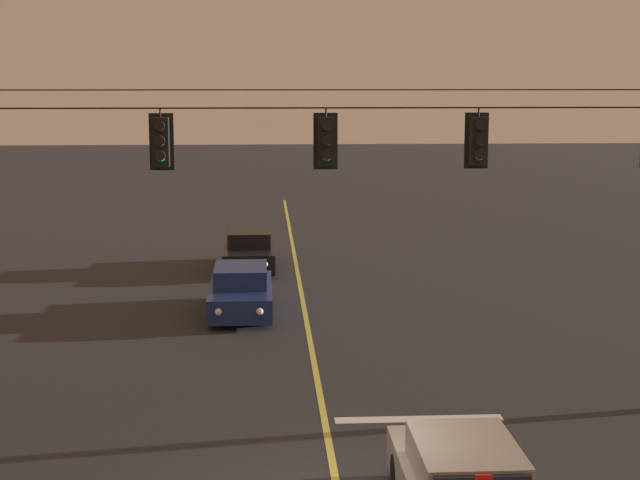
{
  "coord_description": "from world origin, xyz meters",
  "views": [
    {
      "loc": [
        -1.18,
        -14.33,
        6.73
      ],
      "look_at": [
        0.0,
        5.91,
        3.41
      ],
      "focal_mm": 54.8,
      "sensor_mm": 36.0,
      "label": 1
    }
  ],
  "objects_px": {
    "car_oncoming_lead": "(241,291)",
    "car_oncoming_trailing": "(250,251)",
    "traffic_light_centre": "(326,141)",
    "traffic_light_right_inner": "(478,141)",
    "traffic_light_left_inner": "(161,142)"
  },
  "relations": [
    {
      "from": "traffic_light_right_inner",
      "to": "car_oncoming_trailing",
      "type": "distance_m",
      "value": 17.0
    },
    {
      "from": "traffic_light_centre",
      "to": "car_oncoming_trailing",
      "type": "relative_size",
      "value": 0.28
    },
    {
      "from": "traffic_light_centre",
      "to": "traffic_light_right_inner",
      "type": "bearing_deg",
      "value": 0.0
    },
    {
      "from": "traffic_light_right_inner",
      "to": "traffic_light_left_inner",
      "type": "bearing_deg",
      "value": 180.0
    },
    {
      "from": "traffic_light_centre",
      "to": "traffic_light_right_inner",
      "type": "relative_size",
      "value": 1.0
    },
    {
      "from": "traffic_light_left_inner",
      "to": "car_oncoming_trailing",
      "type": "distance_m",
      "value": 16.38
    },
    {
      "from": "traffic_light_centre",
      "to": "traffic_light_left_inner",
      "type": "bearing_deg",
      "value": 180.0
    },
    {
      "from": "car_oncoming_lead",
      "to": "traffic_light_right_inner",
      "type": "bearing_deg",
      "value": -60.34
    },
    {
      "from": "traffic_light_right_inner",
      "to": "car_oncoming_trailing",
      "type": "height_order",
      "value": "traffic_light_right_inner"
    },
    {
      "from": "car_oncoming_trailing",
      "to": "traffic_light_right_inner",
      "type": "bearing_deg",
      "value": -72.88
    },
    {
      "from": "traffic_light_left_inner",
      "to": "car_oncoming_lead",
      "type": "xyz_separation_m",
      "value": [
        1.31,
        8.71,
        -4.9
      ]
    },
    {
      "from": "car_oncoming_lead",
      "to": "car_oncoming_trailing",
      "type": "xyz_separation_m",
      "value": [
        0.16,
        6.85,
        0.0
      ]
    },
    {
      "from": "car_oncoming_lead",
      "to": "traffic_light_centre",
      "type": "bearing_deg",
      "value": -77.52
    },
    {
      "from": "traffic_light_left_inner",
      "to": "car_oncoming_lead",
      "type": "distance_m",
      "value": 10.07
    },
    {
      "from": "traffic_light_centre",
      "to": "traffic_light_right_inner",
      "type": "height_order",
      "value": "same"
    }
  ]
}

